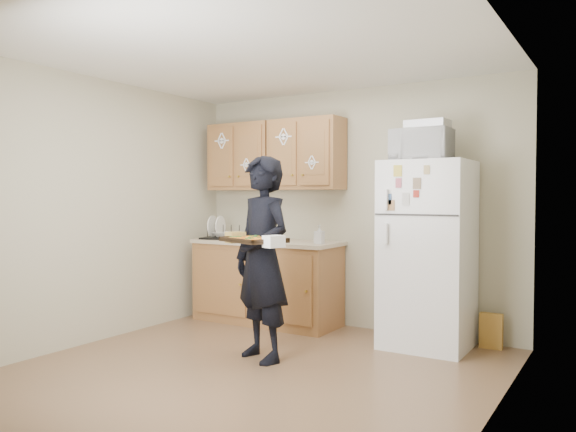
% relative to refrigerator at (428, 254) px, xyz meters
% --- Properties ---
extents(floor, '(3.60, 3.60, 0.00)m').
position_rel_refrigerator_xyz_m(floor, '(-0.95, -1.43, -0.85)').
color(floor, brown).
rests_on(floor, ground).
extents(ceiling, '(3.60, 3.60, 0.00)m').
position_rel_refrigerator_xyz_m(ceiling, '(-0.95, -1.43, 1.65)').
color(ceiling, white).
rests_on(ceiling, wall_back).
extents(wall_back, '(3.60, 0.04, 2.50)m').
position_rel_refrigerator_xyz_m(wall_back, '(-0.95, 0.37, 0.40)').
color(wall_back, '#B7B094').
rests_on(wall_back, floor).
extents(wall_front, '(3.60, 0.04, 2.50)m').
position_rel_refrigerator_xyz_m(wall_front, '(-0.95, -3.23, 0.40)').
color(wall_front, '#B7B094').
rests_on(wall_front, floor).
extents(wall_left, '(0.04, 3.60, 2.50)m').
position_rel_refrigerator_xyz_m(wall_left, '(-2.75, -1.43, 0.40)').
color(wall_left, '#B7B094').
rests_on(wall_left, floor).
extents(wall_right, '(0.04, 3.60, 2.50)m').
position_rel_refrigerator_xyz_m(wall_right, '(0.85, -1.43, 0.40)').
color(wall_right, '#B7B094').
rests_on(wall_right, floor).
extents(refrigerator, '(0.75, 0.70, 1.70)m').
position_rel_refrigerator_xyz_m(refrigerator, '(0.00, 0.00, 0.00)').
color(refrigerator, white).
rests_on(refrigerator, floor).
extents(base_cabinet, '(1.60, 0.60, 0.86)m').
position_rel_refrigerator_xyz_m(base_cabinet, '(-1.80, 0.05, -0.42)').
color(base_cabinet, olive).
rests_on(base_cabinet, floor).
extents(countertop, '(1.64, 0.64, 0.04)m').
position_rel_refrigerator_xyz_m(countertop, '(-1.80, 0.05, 0.03)').
color(countertop, '#C9B29A').
rests_on(countertop, base_cabinet).
extents(upper_cab_left, '(0.80, 0.33, 0.75)m').
position_rel_refrigerator_xyz_m(upper_cab_left, '(-2.20, 0.18, 0.98)').
color(upper_cab_left, olive).
rests_on(upper_cab_left, wall_back).
extents(upper_cab_right, '(0.80, 0.33, 0.75)m').
position_rel_refrigerator_xyz_m(upper_cab_right, '(-1.38, 0.18, 0.98)').
color(upper_cab_right, olive).
rests_on(upper_cab_right, wall_back).
extents(cereal_box, '(0.20, 0.07, 0.32)m').
position_rel_refrigerator_xyz_m(cereal_box, '(0.52, 0.24, -0.69)').
color(cereal_box, gold).
rests_on(cereal_box, floor).
extents(person, '(0.73, 0.61, 1.72)m').
position_rel_refrigerator_xyz_m(person, '(-1.06, -1.13, 0.01)').
color(person, black).
rests_on(person, floor).
extents(baking_tray, '(0.57, 0.50, 0.04)m').
position_rel_refrigerator_xyz_m(baking_tray, '(-0.95, -1.41, 0.18)').
color(baking_tray, black).
rests_on(baking_tray, person).
extents(pizza_front_left, '(0.16, 0.16, 0.02)m').
position_rel_refrigerator_xyz_m(pizza_front_left, '(-1.09, -1.44, 0.20)').
color(pizza_front_left, orange).
rests_on(pizza_front_left, baking_tray).
extents(pizza_front_right, '(0.16, 0.16, 0.02)m').
position_rel_refrigerator_xyz_m(pizza_front_right, '(-0.88, -1.52, 0.20)').
color(pizza_front_right, orange).
rests_on(pizza_front_right, baking_tray).
extents(pizza_back_left, '(0.16, 0.16, 0.02)m').
position_rel_refrigerator_xyz_m(pizza_back_left, '(-1.03, -1.29, 0.20)').
color(pizza_back_left, orange).
rests_on(pizza_back_left, baking_tray).
extents(pizza_back_right, '(0.16, 0.16, 0.02)m').
position_rel_refrigerator_xyz_m(pizza_back_right, '(-0.82, -1.37, 0.20)').
color(pizza_back_right, orange).
rests_on(pizza_back_right, baking_tray).
extents(pizza_center, '(0.16, 0.16, 0.02)m').
position_rel_refrigerator_xyz_m(pizza_center, '(-0.95, -1.41, 0.20)').
color(pizza_center, orange).
rests_on(pizza_center, baking_tray).
extents(microwave, '(0.52, 0.36, 0.29)m').
position_rel_refrigerator_xyz_m(microwave, '(-0.05, -0.05, 0.99)').
color(microwave, white).
rests_on(microwave, refrigerator).
extents(foil_pan, '(0.38, 0.27, 0.08)m').
position_rel_refrigerator_xyz_m(foil_pan, '(-0.00, -0.02, 1.18)').
color(foil_pan, silver).
rests_on(foil_pan, microwave).
extents(dish_rack, '(0.50, 0.42, 0.18)m').
position_rel_refrigerator_xyz_m(dish_rack, '(-2.33, -0.04, 0.14)').
color(dish_rack, black).
rests_on(dish_rack, countertop).
extents(bowl, '(0.25, 0.25, 0.06)m').
position_rel_refrigerator_xyz_m(bowl, '(-2.32, -0.04, 0.10)').
color(bowl, silver).
rests_on(bowl, dish_rack).
extents(soap_bottle, '(0.09, 0.09, 0.19)m').
position_rel_refrigerator_xyz_m(soap_bottle, '(-1.10, -0.04, 0.14)').
color(soap_bottle, white).
rests_on(soap_bottle, countertop).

